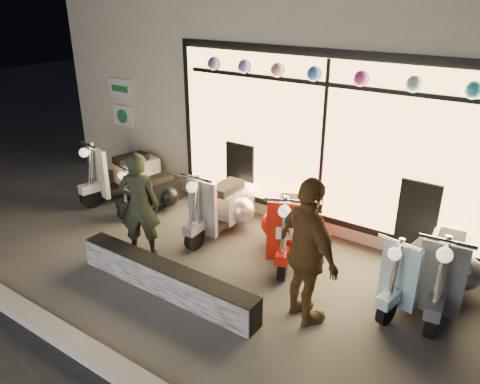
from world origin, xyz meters
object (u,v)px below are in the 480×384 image
object	(u,v)px
man	(139,205)
graffiti_barrier	(166,279)
scooter_red	(288,223)
scooter_silver	(225,204)
woman	(308,253)

from	to	relation	value
man	graffiti_barrier	bearing A→B (deg)	118.80
scooter_red	man	bearing A→B (deg)	-165.96
scooter_silver	woman	distance (m)	2.56
scooter_red	graffiti_barrier	bearing A→B (deg)	-136.14
graffiti_barrier	scooter_red	world-z (taller)	scooter_red
man	woman	distance (m)	2.67
graffiti_barrier	scooter_red	bearing A→B (deg)	67.93
man	scooter_silver	bearing A→B (deg)	-143.97
scooter_silver	scooter_red	xyz separation A→B (m)	(1.18, -0.01, -0.00)
scooter_silver	man	bearing A→B (deg)	-112.73
man	scooter_red	bearing A→B (deg)	-174.53
scooter_silver	graffiti_barrier	bearing A→B (deg)	-78.49
graffiti_barrier	woman	world-z (taller)	woman
scooter_red	man	world-z (taller)	man
graffiti_barrier	man	xyz separation A→B (m)	(-0.95, 0.52, 0.59)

